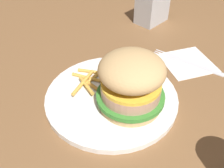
{
  "coord_description": "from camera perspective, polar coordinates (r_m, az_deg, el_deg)",
  "views": [
    {
      "loc": [
        0.17,
        0.34,
        0.36
      ],
      "look_at": [
        0.02,
        0.0,
        0.04
      ],
      "focal_mm": 41.2,
      "sensor_mm": 36.0,
      "label": 1
    }
  ],
  "objects": [
    {
      "name": "napkin_dispenser",
      "position": [
        0.78,
        8.94,
        16.72
      ],
      "size": [
        0.11,
        0.09,
        0.1
      ],
      "primitive_type": "cube",
      "rotation": [
        0.0,
        0.0,
        3.53
      ],
      "color": "#B7BABF",
      "rests_on": "ground_plane"
    },
    {
      "name": "fries_pile",
      "position": [
        0.54,
        -4.72,
        1.19
      ],
      "size": [
        0.11,
        0.1,
        0.01
      ],
      "color": "gold",
      "rests_on": "plate"
    },
    {
      "name": "fork",
      "position": [
        0.63,
        16.33,
        4.87
      ],
      "size": [
        0.1,
        0.16,
        0.0
      ],
      "color": "silver",
      "rests_on": "napkin"
    },
    {
      "name": "napkin",
      "position": [
        0.64,
        16.42,
        4.64
      ],
      "size": [
        0.12,
        0.12,
        0.0
      ],
      "primitive_type": "cube",
      "rotation": [
        0.0,
        0.0,
        -0.11
      ],
      "color": "white",
      "rests_on": "ground_plane"
    },
    {
      "name": "ground_plane",
      "position": [
        0.52,
        2.06,
        -2.71
      ],
      "size": [
        1.6,
        1.6,
        0.0
      ],
      "primitive_type": "plane",
      "color": "brown"
    },
    {
      "name": "plate",
      "position": [
        0.51,
        0.0,
        -3.08
      ],
      "size": [
        0.26,
        0.26,
        0.01
      ],
      "primitive_type": "cylinder",
      "color": "white",
      "rests_on": "ground_plane"
    },
    {
      "name": "sandwich",
      "position": [
        0.45,
        4.48,
        0.54
      ],
      "size": [
        0.13,
        0.13,
        0.11
      ],
      "color": "tan",
      "rests_on": "plate"
    }
  ]
}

